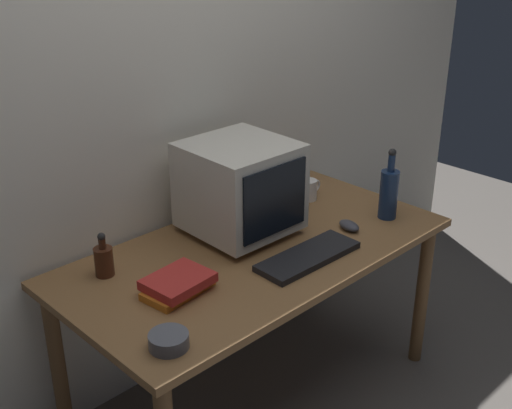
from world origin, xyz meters
TOP-DOWN VIEW (x-y plane):
  - ground_plane at (0.00, 0.00)m, footprint 6.00×6.00m
  - back_wall at (0.00, 0.45)m, footprint 4.00×0.08m
  - desk at (0.00, 0.00)m, footprint 1.51×0.78m
  - crt_monitor at (0.05, 0.14)m, footprint 0.39×0.39m
  - keyboard at (0.07, -0.20)m, footprint 0.42×0.16m
  - computer_mouse at (0.37, -0.15)m, footprint 0.08×0.11m
  - bottle_tall at (0.58, -0.19)m, footprint 0.08×0.08m
  - bottle_short at (-0.52, 0.23)m, footprint 0.07×0.07m
  - book_stack at (-0.41, -0.04)m, footprint 0.25×0.19m
  - mug at (0.48, 0.17)m, footprint 0.12×0.08m
  - cd_spindle at (-0.61, -0.26)m, footprint 0.12×0.12m

SIDE VIEW (x-z plane):
  - ground_plane at x=0.00m, z-range 0.00..0.00m
  - desk at x=0.00m, z-range 0.27..0.97m
  - keyboard at x=0.07m, z-range 0.71..0.73m
  - computer_mouse at x=0.37m, z-range 0.71..0.74m
  - cd_spindle at x=-0.61m, z-range 0.71..0.75m
  - book_stack at x=-0.41m, z-range 0.71..0.77m
  - mug at x=0.48m, z-range 0.71..0.80m
  - bottle_short at x=-0.52m, z-range 0.68..0.85m
  - bottle_tall at x=0.58m, z-range 0.67..0.97m
  - crt_monitor at x=0.05m, z-range 0.71..1.08m
  - back_wall at x=0.00m, z-range 0.00..2.50m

